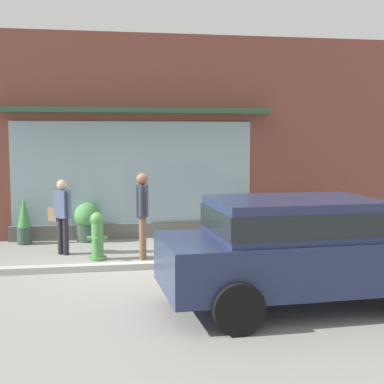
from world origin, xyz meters
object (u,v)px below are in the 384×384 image
fire_hydrant (97,236)px  potted_plant_low_front (307,219)px  parked_car_navy (302,245)px  potted_plant_near_hydrant (24,221)px  potted_plant_doorstep (88,220)px  pedestrian_passerby (142,209)px  pedestrian_with_handbag (62,212)px  potted_plant_window_right (259,219)px

fire_hydrant → potted_plant_low_front: 5.61m
parked_car_navy → potted_plant_near_hydrant: bearing=127.0°
potted_plant_low_front → potted_plant_near_hydrant: bearing=-178.8°
potted_plant_doorstep → potted_plant_low_front: 5.45m
pedestrian_passerby → pedestrian_with_handbag: bearing=-101.4°
potted_plant_near_hydrant → parked_car_navy: bearing=-50.2°
pedestrian_passerby → potted_plant_window_right: size_ratio=2.11×
potted_plant_near_hydrant → potted_plant_window_right: size_ratio=1.36×
pedestrian_with_handbag → potted_plant_window_right: 4.89m
pedestrian_with_handbag → potted_plant_doorstep: bearing=-68.7°
pedestrian_with_handbag → pedestrian_passerby: (1.62, -0.73, 0.12)m
pedestrian_with_handbag → parked_car_navy: (3.64, -4.20, 0.00)m
pedestrian_with_handbag → pedestrian_passerby: size_ratio=0.91×
potted_plant_low_front → pedestrian_with_handbag: bearing=-166.5°
parked_car_navy → potted_plant_doorstep: 6.45m
pedestrian_passerby → potted_plant_near_hydrant: pedestrian_passerby is taller
pedestrian_passerby → parked_car_navy: 4.02m
fire_hydrant → potted_plant_low_front: fire_hydrant is taller
fire_hydrant → potted_plant_doorstep: (-0.23, 2.03, 0.00)m
fire_hydrant → pedestrian_passerby: size_ratio=0.55×
potted_plant_doorstep → potted_plant_window_right: bearing=-0.7°
fire_hydrant → potted_plant_low_front: (5.22, 2.05, -0.09)m
potted_plant_doorstep → pedestrian_with_handbag: bearing=-109.2°
potted_plant_low_front → potted_plant_window_right: (-1.27, -0.07, 0.04)m
pedestrian_with_handbag → potted_plant_low_front: 6.13m
pedestrian_with_handbag → parked_car_navy: bearing=171.5°
potted_plant_doorstep → potted_plant_low_front: (5.45, 0.02, -0.10)m
parked_car_navy → potted_plant_window_right: parked_car_navy is taller
potted_plant_low_front → potted_plant_window_right: size_ratio=0.93×
pedestrian_with_handbag → potted_plant_near_hydrant: size_ratio=1.41×
pedestrian_with_handbag → potted_plant_near_hydrant: bearing=-13.3°
potted_plant_low_front → potted_plant_window_right: bearing=-176.9°
parked_car_navy → fire_hydrant: bearing=126.3°
pedestrian_with_handbag → potted_plant_doorstep: 1.55m
pedestrian_passerby → potted_plant_window_right: (3.05, 2.08, -0.59)m
pedestrian_with_handbag → potted_plant_low_front: bearing=-126.0°
pedestrian_with_handbag → pedestrian_passerby: pedestrian_passerby is taller
fire_hydrant → potted_plant_doorstep: bearing=96.6°
potted_plant_doorstep → potted_plant_window_right: (4.18, -0.05, -0.06)m
fire_hydrant → potted_plant_doorstep: size_ratio=1.05×
parked_car_navy → potted_plant_low_front: (2.30, 5.63, -0.51)m
potted_plant_window_right → potted_plant_low_front: bearing=3.1°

